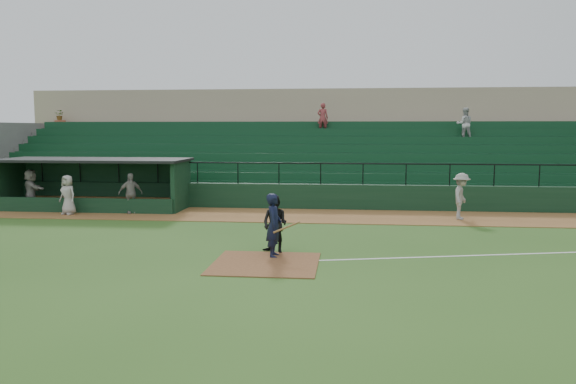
# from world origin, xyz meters

# --- Properties ---
(ground) EXTENTS (90.00, 90.00, 0.00)m
(ground) POSITION_xyz_m (0.00, 0.00, 0.00)
(ground) COLOR #2C511A
(ground) RESTS_ON ground
(warning_track) EXTENTS (40.00, 4.00, 0.03)m
(warning_track) POSITION_xyz_m (0.00, 8.00, 0.01)
(warning_track) COLOR brown
(warning_track) RESTS_ON ground
(home_plate_dirt) EXTENTS (3.00, 3.00, 0.03)m
(home_plate_dirt) POSITION_xyz_m (0.00, -1.00, 0.01)
(home_plate_dirt) COLOR brown
(home_plate_dirt) RESTS_ON ground
(foul_line) EXTENTS (17.49, 4.44, 0.01)m
(foul_line) POSITION_xyz_m (8.00, 1.20, 0.01)
(foul_line) COLOR white
(foul_line) RESTS_ON ground
(stadium_structure) EXTENTS (38.00, 13.08, 6.40)m
(stadium_structure) POSITION_xyz_m (0.00, 16.46, 2.30)
(stadium_structure) COLOR black
(stadium_structure) RESTS_ON ground
(dugout) EXTENTS (8.90, 3.20, 2.42)m
(dugout) POSITION_xyz_m (-9.75, 9.56, 1.33)
(dugout) COLOR black
(dugout) RESTS_ON ground
(batter_at_plate) EXTENTS (1.03, 0.72, 1.93)m
(batter_at_plate) POSITION_xyz_m (0.13, -0.08, 0.96)
(batter_at_plate) COLOR black
(batter_at_plate) RESTS_ON ground
(umpire) EXTENTS (1.08, 0.99, 1.79)m
(umpire) POSITION_xyz_m (0.08, 0.53, 0.90)
(umpire) COLOR black
(umpire) RESTS_ON ground
(runner) EXTENTS (1.11, 1.44, 1.96)m
(runner) POSITION_xyz_m (7.06, 7.64, 1.01)
(runner) COLOR gray
(runner) RESTS_ON warning_track
(dugout_player_a) EXTENTS (1.14, 0.96, 1.82)m
(dugout_player_a) POSITION_xyz_m (-7.46, 7.80, 0.94)
(dugout_player_a) COLOR gray
(dugout_player_a) RESTS_ON warning_track
(dugout_player_b) EXTENTS (1.00, 0.83, 1.76)m
(dugout_player_b) POSITION_xyz_m (-10.12, 7.19, 0.91)
(dugout_player_b) COLOR #ADA8A2
(dugout_player_b) RESTS_ON warning_track
(dugout_player_c) EXTENTS (1.74, 1.53, 1.90)m
(dugout_player_c) POSITION_xyz_m (-12.64, 8.53, 0.98)
(dugout_player_c) COLOR #A09A96
(dugout_player_c) RESTS_ON warning_track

